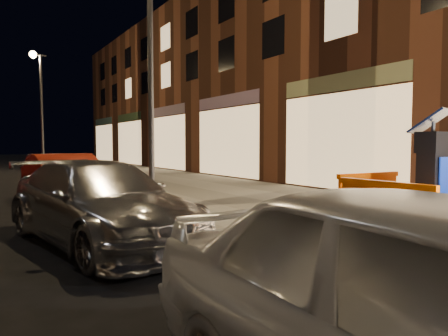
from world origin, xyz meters
TOP-DOWN VIEW (x-y plane):
  - ground_plane at (0.00, 0.00)m, footprint 120.00×120.00m
  - sidewalk at (3.00, 0.00)m, footprint 6.00×60.00m
  - kerb at (0.00, 0.00)m, footprint 0.30×60.00m
  - parking_kiosk at (1.95, -2.12)m, footprint 0.55×0.55m
  - barrier_back at (1.95, -1.17)m, footprint 1.25×0.58m
  - barrier_kerbside at (1.00, -2.12)m, footprint 0.53×1.24m
  - car_silver at (-1.33, 1.22)m, footprint 2.45×4.58m
  - car_red at (-1.06, 5.20)m, footprint 1.64×3.99m
  - street_lamp_mid at (0.25, 3.00)m, footprint 0.12×0.12m
  - street_lamp_far at (0.25, 18.00)m, footprint 0.12×0.12m

SIDE VIEW (x-z plane):
  - ground_plane at x=0.00m, z-range 0.00..0.00m
  - car_silver at x=-1.33m, z-range -0.63..0.63m
  - car_red at x=-1.06m, z-range -0.64..0.64m
  - sidewalk at x=3.00m, z-range 0.00..0.15m
  - kerb at x=0.00m, z-range 0.00..0.15m
  - barrier_back at x=1.95m, z-range 0.15..1.10m
  - barrier_kerbside at x=1.00m, z-range 0.15..1.10m
  - parking_kiosk at x=1.95m, z-range 0.15..1.86m
  - street_lamp_mid at x=0.25m, z-range 0.15..6.15m
  - street_lamp_far at x=0.25m, z-range 0.15..6.15m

